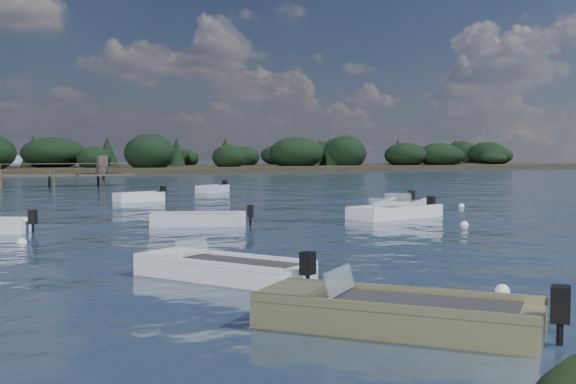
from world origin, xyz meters
TOP-DOWN VIEW (x-y plane):
  - ground at (0.00, 60.00)m, footprint 400.00×400.00m
  - dinghy_mid_grey at (-3.01, 10.51)m, footprint 3.97×2.91m
  - tender_far_grey_b at (7.77, 32.71)m, footprint 3.08×2.37m
  - dinghy_mid_white_b at (8.03, 11.40)m, footprint 4.69×4.30m
  - dinghy_near_olive at (-7.06, -6.74)m, footprint 3.98×4.57m
  - tender_far_white at (-0.28, 25.57)m, footprint 3.30×1.63m
  - dinghy_mid_white_a at (5.89, 9.29)m, footprint 4.97×2.42m
  - dinghy_extra_b at (-7.44, -1.04)m, footprint 3.13×4.39m
  - buoy_a at (-3.18, -5.36)m, footprint 0.32×0.32m
  - buoy_b at (6.18, 5.30)m, footprint 0.32×0.32m
  - buoy_c at (-10.11, 8.10)m, footprint 0.32×0.32m
  - buoy_d at (13.43, 12.95)m, footprint 0.32×0.32m
  - far_headland at (25.00, 100.00)m, footprint 190.00×40.00m

SIDE VIEW (x-z plane):
  - ground at x=0.00m, z-range 0.00..0.00m
  - buoy_a at x=-3.18m, z-range -0.16..0.16m
  - buoy_b at x=6.18m, z-range -0.16..0.16m
  - buoy_c at x=-10.11m, z-range -0.16..0.16m
  - buoy_d at x=13.43m, z-range -0.16..0.16m
  - dinghy_extra_b at x=-7.44m, z-range -0.39..0.66m
  - dinghy_mid_grey at x=-3.01m, z-range -0.37..0.65m
  - dinghy_mid_white_a at x=5.89m, z-range -0.42..0.72m
  - tender_far_grey_b at x=7.77m, z-range -0.39..0.69m
  - dinghy_near_olive at x=-7.06m, z-range -0.43..0.74m
  - tender_far_white at x=-0.28m, z-range -0.40..0.71m
  - dinghy_mid_white_b at x=8.03m, z-range -0.46..0.78m
  - far_headland at x=25.00m, z-range -0.94..4.86m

